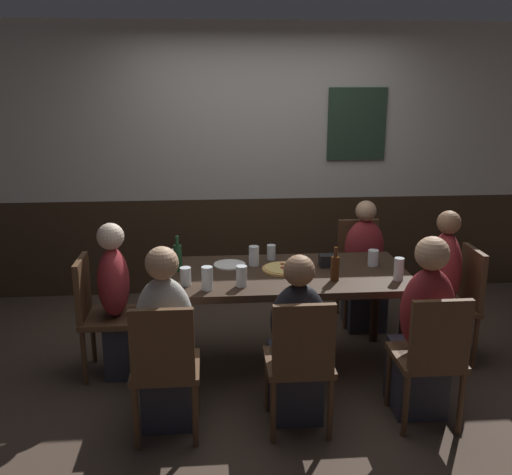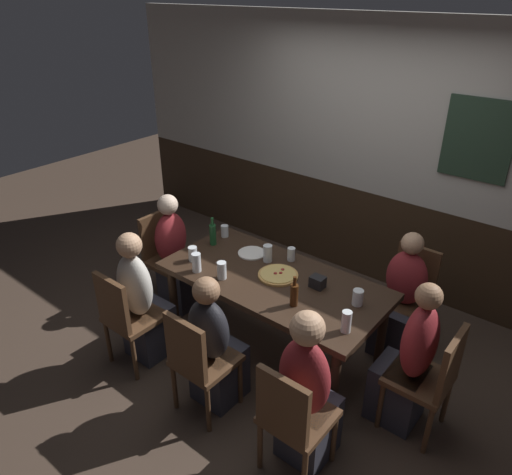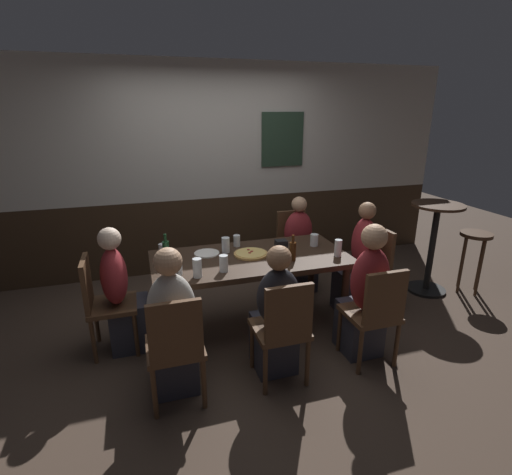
{
  "view_description": "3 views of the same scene",
  "coord_description": "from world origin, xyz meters",
  "px_view_note": "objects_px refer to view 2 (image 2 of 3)",
  "views": [
    {
      "loc": [
        -0.52,
        -3.95,
        2.11
      ],
      "look_at": [
        -0.19,
        0.02,
        1.0
      ],
      "focal_mm": 40.88,
      "sensor_mm": 36.0,
      "label": 1
    },
    {
      "loc": [
        1.93,
        -2.6,
        2.8
      ],
      "look_at": [
        -0.18,
        0.01,
        1.04
      ],
      "focal_mm": 33.88,
      "sensor_mm": 36.0,
      "label": 2
    },
    {
      "loc": [
        -0.95,
        -3.23,
        2.06
      ],
      "look_at": [
        0.05,
        0.0,
        0.92
      ],
      "focal_mm": 27.27,
      "sensor_mm": 36.0,
      "label": 3
    }
  ],
  "objects_px": {
    "dining_table": "(273,286)",
    "person_left_near": "(142,306)",
    "chair_head_east": "(431,376)",
    "pint_glass_pale": "(268,254)",
    "chair_left_near": "(126,315)",
    "condiment_caddy": "(318,282)",
    "pizza": "(278,275)",
    "tumbler_short": "(358,298)",
    "highball_clear": "(291,255)",
    "beer_bottle_green": "(213,234)",
    "beer_glass_tall": "(197,264)",
    "person_right_near": "(307,399)",
    "chair_right_near": "(292,416)",
    "person_right_far": "(400,304)",
    "beer_bottle_brown": "(294,294)",
    "plate_white_large": "(252,253)",
    "pint_glass_amber": "(346,323)",
    "chair_mid_near": "(198,359)",
    "tumbler_water": "(225,232)",
    "chair_head_west": "(164,253)",
    "beer_glass_half": "(193,254)",
    "chair_right_far": "(409,292)",
    "pint_glass_stout": "(222,271)",
    "person_head_east": "(408,366)",
    "person_mid_near": "(215,350)",
    "person_head_west": "(176,260)"
  },
  "relations": [
    {
      "from": "dining_table",
      "to": "person_left_near",
      "type": "relative_size",
      "value": 1.55
    },
    {
      "from": "chair_head_east",
      "to": "pint_glass_pale",
      "type": "height_order",
      "value": "pint_glass_pale"
    },
    {
      "from": "chair_left_near",
      "to": "condiment_caddy",
      "type": "distance_m",
      "value": 1.52
    },
    {
      "from": "pizza",
      "to": "tumbler_short",
      "type": "bearing_deg",
      "value": 4.61
    },
    {
      "from": "highball_clear",
      "to": "beer_bottle_green",
      "type": "relative_size",
      "value": 0.44
    },
    {
      "from": "beer_glass_tall",
      "to": "person_right_near",
      "type": "bearing_deg",
      "value": -16.12
    },
    {
      "from": "chair_right_near",
      "to": "person_right_far",
      "type": "relative_size",
      "value": 0.8
    },
    {
      "from": "person_right_near",
      "to": "tumbler_short",
      "type": "xyz_separation_m",
      "value": [
        -0.11,
        0.79,
        0.28
      ]
    },
    {
      "from": "dining_table",
      "to": "pint_glass_pale",
      "type": "xyz_separation_m",
      "value": [
        -0.19,
        0.18,
        0.15
      ]
    },
    {
      "from": "chair_left_near",
      "to": "person_right_near",
      "type": "bearing_deg",
      "value": 5.74
    },
    {
      "from": "chair_right_near",
      "to": "person_right_near",
      "type": "bearing_deg",
      "value": 90.0
    },
    {
      "from": "beer_bottle_brown",
      "to": "plate_white_large",
      "type": "bearing_deg",
      "value": 151.46
    },
    {
      "from": "chair_head_east",
      "to": "pizza",
      "type": "height_order",
      "value": "chair_head_east"
    },
    {
      "from": "person_left_near",
      "to": "pint_glass_amber",
      "type": "relative_size",
      "value": 7.36
    },
    {
      "from": "chair_mid_near",
      "to": "tumbler_water",
      "type": "distance_m",
      "value": 1.41
    },
    {
      "from": "person_left_near",
      "to": "chair_head_west",
      "type": "bearing_deg",
      "value": 127.0
    },
    {
      "from": "chair_head_west",
      "to": "beer_glass_half",
      "type": "bearing_deg",
      "value": -18.27
    },
    {
      "from": "pint_glass_pale",
      "to": "condiment_caddy",
      "type": "distance_m",
      "value": 0.54
    },
    {
      "from": "tumbler_water",
      "to": "beer_bottle_brown",
      "type": "xyz_separation_m",
      "value": [
        1.11,
        -0.48,
        0.05
      ]
    },
    {
      "from": "person_left_near",
      "to": "condiment_caddy",
      "type": "height_order",
      "value": "person_left_near"
    },
    {
      "from": "chair_right_near",
      "to": "pint_glass_pale",
      "type": "relative_size",
      "value": 5.95
    },
    {
      "from": "tumbler_water",
      "to": "chair_right_far",
      "type": "bearing_deg",
      "value": 20.06
    },
    {
      "from": "pint_glass_stout",
      "to": "beer_bottle_green",
      "type": "distance_m",
      "value": 0.57
    },
    {
      "from": "beer_bottle_green",
      "to": "plate_white_large",
      "type": "bearing_deg",
      "value": 12.62
    },
    {
      "from": "dining_table",
      "to": "tumbler_short",
      "type": "xyz_separation_m",
      "value": [
        0.69,
        0.1,
        0.13
      ]
    },
    {
      "from": "plate_white_large",
      "to": "chair_mid_near",
      "type": "bearing_deg",
      "value": -70.19
    },
    {
      "from": "pint_glass_stout",
      "to": "plate_white_large",
      "type": "bearing_deg",
      "value": 98.19
    },
    {
      "from": "tumbler_water",
      "to": "beer_bottle_green",
      "type": "height_order",
      "value": "beer_bottle_green"
    },
    {
      "from": "beer_glass_half",
      "to": "tumbler_water",
      "type": "height_order",
      "value": "beer_glass_half"
    },
    {
      "from": "chair_head_east",
      "to": "person_right_near",
      "type": "bearing_deg",
      "value": -126.96
    },
    {
      "from": "chair_right_far",
      "to": "person_right_near",
      "type": "height_order",
      "value": "person_right_near"
    },
    {
      "from": "chair_head_east",
      "to": "chair_left_near",
      "type": "relative_size",
      "value": 1.0
    },
    {
      "from": "highball_clear",
      "to": "beer_glass_half",
      "type": "height_order",
      "value": "beer_glass_half"
    },
    {
      "from": "chair_mid_near",
      "to": "pint_glass_stout",
      "type": "xyz_separation_m",
      "value": [
        -0.31,
        0.6,
        0.31
      ]
    },
    {
      "from": "pizza",
      "to": "beer_glass_tall",
      "type": "height_order",
      "value": "beer_glass_tall"
    },
    {
      "from": "person_right_far",
      "to": "person_head_east",
      "type": "relative_size",
      "value": 0.94
    },
    {
      "from": "chair_head_east",
      "to": "person_mid_near",
      "type": "relative_size",
      "value": 0.8
    },
    {
      "from": "person_right_near",
      "to": "tumbler_water",
      "type": "relative_size",
      "value": 10.95
    },
    {
      "from": "pizza",
      "to": "beer_bottle_brown",
      "type": "bearing_deg",
      "value": -36.89
    },
    {
      "from": "chair_right_far",
      "to": "chair_right_near",
      "type": "relative_size",
      "value": 1.0
    },
    {
      "from": "person_left_near",
      "to": "beer_glass_tall",
      "type": "height_order",
      "value": "person_left_near"
    },
    {
      "from": "chair_left_near",
      "to": "person_right_far",
      "type": "height_order",
      "value": "person_right_far"
    },
    {
      "from": "beer_glass_tall",
      "to": "tumbler_water",
      "type": "height_order",
      "value": "beer_glass_tall"
    },
    {
      "from": "chair_right_far",
      "to": "person_head_west",
      "type": "bearing_deg",
      "value": -156.34
    },
    {
      "from": "pint_glass_amber",
      "to": "beer_bottle_green",
      "type": "bearing_deg",
      "value": 167.82
    },
    {
      "from": "person_head_east",
      "to": "beer_glass_tall",
      "type": "relative_size",
      "value": 7.36
    },
    {
      "from": "person_right_far",
      "to": "pint_glass_stout",
      "type": "distance_m",
      "value": 1.5
    },
    {
      "from": "beer_glass_half",
      "to": "person_head_east",
      "type": "bearing_deg",
      "value": 6.44
    },
    {
      "from": "chair_head_east",
      "to": "highball_clear",
      "type": "height_order",
      "value": "chair_head_east"
    },
    {
      "from": "beer_glass_half",
      "to": "beer_bottle_brown",
      "type": "xyz_separation_m",
      "value": [
        1.03,
        0.01,
        0.04
      ]
    }
  ]
}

